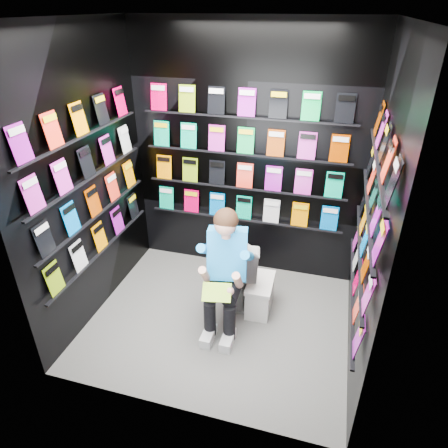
# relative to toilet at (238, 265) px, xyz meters

# --- Properties ---
(floor) EXTENTS (2.40, 2.40, 0.00)m
(floor) POSITION_rel_toilet_xyz_m (-0.07, -0.44, -0.37)
(floor) COLOR #565654
(floor) RESTS_ON ground
(ceiling) EXTENTS (2.40, 2.40, 0.00)m
(ceiling) POSITION_rel_toilet_xyz_m (-0.07, -0.44, 2.23)
(ceiling) COLOR white
(ceiling) RESTS_ON floor
(wall_back) EXTENTS (2.40, 0.04, 2.60)m
(wall_back) POSITION_rel_toilet_xyz_m (-0.07, 0.56, 0.93)
(wall_back) COLOR black
(wall_back) RESTS_ON floor
(wall_front) EXTENTS (2.40, 0.04, 2.60)m
(wall_front) POSITION_rel_toilet_xyz_m (-0.07, -1.44, 0.93)
(wall_front) COLOR black
(wall_front) RESTS_ON floor
(wall_left) EXTENTS (0.04, 2.00, 2.60)m
(wall_left) POSITION_rel_toilet_xyz_m (-1.27, -0.44, 0.93)
(wall_left) COLOR black
(wall_left) RESTS_ON floor
(wall_right) EXTENTS (0.04, 2.00, 2.60)m
(wall_right) POSITION_rel_toilet_xyz_m (1.13, -0.44, 0.93)
(wall_right) COLOR black
(wall_right) RESTS_ON floor
(comics_back) EXTENTS (2.10, 0.06, 1.37)m
(comics_back) POSITION_rel_toilet_xyz_m (-0.07, 0.53, 0.94)
(comics_back) COLOR #DD004C
(comics_back) RESTS_ON wall_back
(comics_left) EXTENTS (0.06, 1.70, 1.37)m
(comics_left) POSITION_rel_toilet_xyz_m (-1.24, -0.44, 0.94)
(comics_left) COLOR #DD004C
(comics_left) RESTS_ON wall_left
(comics_right) EXTENTS (0.06, 1.70, 1.37)m
(comics_right) POSITION_rel_toilet_xyz_m (1.10, -0.44, 0.94)
(comics_right) COLOR #DD004C
(comics_right) RESTS_ON wall_right
(toilet) EXTENTS (0.55, 0.82, 0.73)m
(toilet) POSITION_rel_toilet_xyz_m (0.00, 0.00, 0.00)
(toilet) COLOR white
(toilet) RESTS_ON floor
(longbox) EXTENTS (0.24, 0.41, 0.31)m
(longbox) POSITION_rel_toilet_xyz_m (0.27, -0.16, -0.21)
(longbox) COLOR silver
(longbox) RESTS_ON floor
(longbox_lid) EXTENTS (0.26, 0.44, 0.03)m
(longbox_lid) POSITION_rel_toilet_xyz_m (0.27, -0.16, -0.05)
(longbox_lid) COLOR silver
(longbox_lid) RESTS_ON longbox
(reader) EXTENTS (0.59, 0.77, 1.27)m
(reader) POSITION_rel_toilet_xyz_m (0.00, -0.38, 0.37)
(reader) COLOR #2489DD
(reader) RESTS_ON toilet
(held_comic) EXTENTS (0.26, 0.18, 0.10)m
(held_comic) POSITION_rel_toilet_xyz_m (0.00, -0.73, 0.21)
(held_comic) COLOR green
(held_comic) RESTS_ON reader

